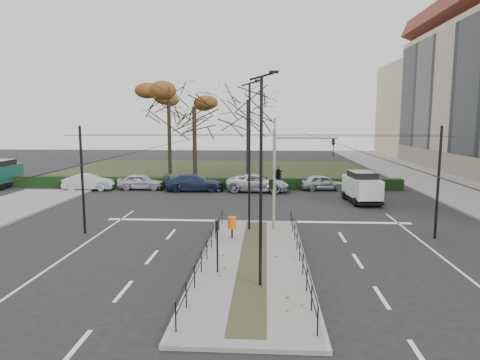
{
  "coord_description": "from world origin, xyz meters",
  "views": [
    {
      "loc": [
        0.53,
        -20.82,
        6.26
      ],
      "look_at": [
        -1.25,
        8.48,
        2.18
      ],
      "focal_mm": 32.0,
      "sensor_mm": 36.0,
      "label": 1
    }
  ],
  "objects_px": {
    "parked_car_fourth": "(258,183)",
    "white_van": "(362,186)",
    "parked_car_third": "(194,183)",
    "bare_tree_center": "(248,105)",
    "streetlamp_median_near": "(261,180)",
    "parked_car_fifth": "(323,182)",
    "parked_car_second": "(89,182)",
    "green_van": "(1,173)",
    "traffic_light": "(280,172)",
    "parked_car_first": "(141,182)",
    "litter_bin": "(232,223)",
    "info_panel": "(217,231)",
    "bare_tree_near": "(194,112)",
    "streetlamp_median_far": "(250,155)",
    "rust_tree": "(168,94)"
  },
  "relations": [
    {
      "from": "parked_car_fourth",
      "to": "white_van",
      "type": "xyz_separation_m",
      "value": [
        8.07,
        -4.69,
        0.48
      ]
    },
    {
      "from": "parked_car_third",
      "to": "bare_tree_center",
      "type": "xyz_separation_m",
      "value": [
        4.44,
        9.67,
        7.16
      ]
    },
    {
      "from": "streetlamp_median_near",
      "to": "parked_car_fourth",
      "type": "bearing_deg",
      "value": 91.4
    },
    {
      "from": "white_van",
      "to": "parked_car_fifth",
      "type": "xyz_separation_m",
      "value": [
        -2.19,
        5.91,
        -0.56
      ]
    },
    {
      "from": "bare_tree_center",
      "to": "parked_car_fourth",
      "type": "bearing_deg",
      "value": -82.57
    },
    {
      "from": "parked_car_second",
      "to": "green_van",
      "type": "distance_m",
      "value": 9.07
    },
    {
      "from": "traffic_light",
      "to": "parked_car_fourth",
      "type": "height_order",
      "value": "traffic_light"
    },
    {
      "from": "parked_car_first",
      "to": "parked_car_fourth",
      "type": "distance_m",
      "value": 10.72
    },
    {
      "from": "litter_bin",
      "to": "info_panel",
      "type": "relative_size",
      "value": 0.52
    },
    {
      "from": "parked_car_fifth",
      "to": "bare_tree_near",
      "type": "bearing_deg",
      "value": 62.24
    },
    {
      "from": "litter_bin",
      "to": "green_van",
      "type": "bearing_deg",
      "value": 144.03
    },
    {
      "from": "bare_tree_center",
      "to": "bare_tree_near",
      "type": "bearing_deg",
      "value": -149.14
    },
    {
      "from": "litter_bin",
      "to": "parked_car_second",
      "type": "height_order",
      "value": "parked_car_second"
    },
    {
      "from": "streetlamp_median_near",
      "to": "streetlamp_median_far",
      "type": "xyz_separation_m",
      "value": [
        -0.74,
        8.28,
        0.24
      ]
    },
    {
      "from": "parked_car_fourth",
      "to": "info_panel",
      "type": "bearing_deg",
      "value": -179.46
    },
    {
      "from": "traffic_light",
      "to": "parked_car_first",
      "type": "relative_size",
      "value": 1.33
    },
    {
      "from": "streetlamp_median_far",
      "to": "parked_car_third",
      "type": "height_order",
      "value": "streetlamp_median_far"
    },
    {
      "from": "parked_car_fourth",
      "to": "white_van",
      "type": "distance_m",
      "value": 9.35
    },
    {
      "from": "info_panel",
      "to": "parked_car_fourth",
      "type": "bearing_deg",
      "value": 86.62
    },
    {
      "from": "streetlamp_median_near",
      "to": "parked_car_first",
      "type": "height_order",
      "value": "streetlamp_median_near"
    },
    {
      "from": "litter_bin",
      "to": "parked_car_fourth",
      "type": "distance_m",
      "value": 15.89
    },
    {
      "from": "parked_car_third",
      "to": "info_panel",
      "type": "bearing_deg",
      "value": -172.16
    },
    {
      "from": "streetlamp_median_far",
      "to": "green_van",
      "type": "relative_size",
      "value": 1.55
    },
    {
      "from": "streetlamp_median_far",
      "to": "parked_car_fifth",
      "type": "xyz_separation_m",
      "value": [
        6.08,
        15.22,
        -3.68
      ]
    },
    {
      "from": "rust_tree",
      "to": "bare_tree_center",
      "type": "xyz_separation_m",
      "value": [
        9.31,
        -2.17,
        -1.44
      ]
    },
    {
      "from": "bare_tree_near",
      "to": "rust_tree",
      "type": "bearing_deg",
      "value": 125.58
    },
    {
      "from": "parked_car_third",
      "to": "parked_car_fourth",
      "type": "distance_m",
      "value": 5.7
    },
    {
      "from": "streetlamp_median_near",
      "to": "parked_car_third",
      "type": "relative_size",
      "value": 1.5
    },
    {
      "from": "bare_tree_center",
      "to": "rust_tree",
      "type": "bearing_deg",
      "value": 166.87
    },
    {
      "from": "streetlamp_median_far",
      "to": "bare_tree_near",
      "type": "bearing_deg",
      "value": 107.66
    },
    {
      "from": "litter_bin",
      "to": "bare_tree_near",
      "type": "xyz_separation_m",
      "value": [
        -5.65,
        22.25,
        6.18
      ]
    },
    {
      "from": "streetlamp_median_far",
      "to": "parked_car_first",
      "type": "height_order",
      "value": "streetlamp_median_far"
    },
    {
      "from": "info_panel",
      "to": "parked_car_third",
      "type": "distance_m",
      "value": 21.41
    },
    {
      "from": "streetlamp_median_far",
      "to": "bare_tree_near",
      "type": "xyz_separation_m",
      "value": [
        -6.49,
        20.4,
        2.76
      ]
    },
    {
      "from": "streetlamp_median_far",
      "to": "parked_car_second",
      "type": "xyz_separation_m",
      "value": [
        -15.13,
        13.79,
        -3.64
      ]
    },
    {
      "from": "green_van",
      "to": "white_van",
      "type": "bearing_deg",
      "value": -10.0
    },
    {
      "from": "info_panel",
      "to": "bare_tree_center",
      "type": "distance_m",
      "value": 31.18
    },
    {
      "from": "traffic_light",
      "to": "litter_bin",
      "type": "height_order",
      "value": "traffic_light"
    },
    {
      "from": "streetlamp_median_near",
      "to": "parked_car_first",
      "type": "distance_m",
      "value": 25.66
    },
    {
      "from": "traffic_light",
      "to": "streetlamp_median_far",
      "type": "xyz_separation_m",
      "value": [
        -1.69,
        -0.23,
        0.96
      ]
    },
    {
      "from": "traffic_light",
      "to": "litter_bin",
      "type": "bearing_deg",
      "value": -140.5
    },
    {
      "from": "green_van",
      "to": "parked_car_fifth",
      "type": "bearing_deg",
      "value": 0.38
    },
    {
      "from": "parked_car_second",
      "to": "white_van",
      "type": "bearing_deg",
      "value": -106.66
    },
    {
      "from": "traffic_light",
      "to": "white_van",
      "type": "distance_m",
      "value": 11.41
    },
    {
      "from": "streetlamp_median_far",
      "to": "parked_car_fifth",
      "type": "height_order",
      "value": "streetlamp_median_far"
    },
    {
      "from": "info_panel",
      "to": "green_van",
      "type": "xyz_separation_m",
      "value": [
        -23.06,
        21.96,
        -0.53
      ]
    },
    {
      "from": "rust_tree",
      "to": "litter_bin",
      "type": "bearing_deg",
      "value": -71.01
    },
    {
      "from": "parked_car_first",
      "to": "parked_car_second",
      "type": "bearing_deg",
      "value": 97.44
    },
    {
      "from": "traffic_light",
      "to": "rust_tree",
      "type": "height_order",
      "value": "rust_tree"
    },
    {
      "from": "parked_car_third",
      "to": "bare_tree_near",
      "type": "height_order",
      "value": "bare_tree_near"
    }
  ]
}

